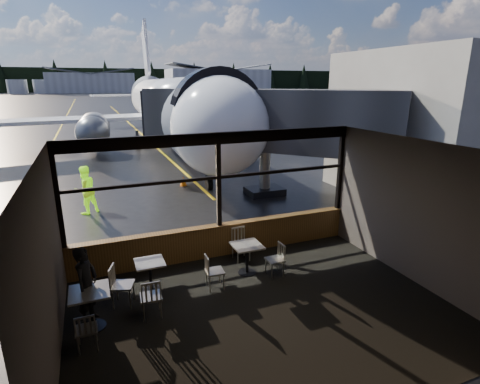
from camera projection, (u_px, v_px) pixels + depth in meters
ground_plane at (96, 98)px, 117.58m from camera, size 520.00×520.00×0.00m
carpet_floor at (265, 312)px, 8.04m from camera, size 8.00×6.00×0.01m
ceiling at (268, 151)px, 7.05m from camera, size 8.00×6.00×0.04m
wall_left at (46, 273)px, 6.12m from camera, size 0.04×6.00×3.50m
wall_right at (417, 213)px, 8.98m from camera, size 0.04×6.00×3.50m
wall_back at (367, 322)px, 4.88m from camera, size 8.00×0.04×3.50m
window_sill at (219, 241)px, 10.58m from camera, size 8.00×0.28×0.90m
window_header at (218, 138)px, 9.77m from camera, size 8.00×0.18×0.30m
mullion_left at (57, 197)px, 8.68m from camera, size 0.12×0.12×2.60m
mullion_centre at (218, 181)px, 10.09m from camera, size 0.12×0.12×2.60m
mullion_right at (340, 169)px, 11.50m from camera, size 0.12×0.12×2.60m
window_transom at (218, 177)px, 10.06m from camera, size 8.00×0.10×0.08m
airliner at (167, 69)px, 27.04m from camera, size 33.09×38.87×11.31m
jet_bridge at (256, 136)px, 16.19m from camera, size 9.42×11.51×5.02m
cafe_table_near at (247, 259)px, 9.60m from camera, size 0.72×0.72×0.79m
cafe_table_mid at (151, 276)px, 8.83m from camera, size 0.66×0.66×0.73m
cafe_table_left at (91, 309)px, 7.43m from camera, size 0.75×0.75×0.83m
chair_near_e at (275, 260)px, 9.47m from camera, size 0.48×0.48×0.86m
chair_near_w at (215, 272)px, 8.88m from camera, size 0.50×0.50×0.87m
chair_near_n at (241, 245)px, 10.30m from camera, size 0.53×0.53×0.92m
chair_mid_s at (151, 297)px, 7.80m from camera, size 0.52×0.52×0.90m
chair_mid_w at (123, 286)px, 8.19m from camera, size 0.66×0.66×0.95m
chair_left_s at (86, 330)px, 6.85m from camera, size 0.43×0.43×0.80m
passenger at (87, 285)px, 7.55m from camera, size 0.63×0.71×1.64m
ground_crew at (85, 190)px, 13.93m from camera, size 1.11×1.04×1.81m
cone_nose at (183, 181)px, 17.85m from camera, size 0.33×0.33×0.46m
terminal_annex at (425, 126)px, 15.67m from camera, size 5.00×7.00×6.00m
hangar_mid at (91, 82)px, 174.06m from camera, size 38.00×15.00×10.00m
hangar_right at (218, 80)px, 188.98m from camera, size 50.00×20.00×12.00m
fuel_tank_a at (17, 87)px, 161.23m from camera, size 8.00×8.00×6.00m
fuel_tank_b at (43, 87)px, 164.80m from camera, size 8.00×8.00×6.00m
fuel_tank_c at (68, 87)px, 168.38m from camera, size 8.00×8.00×6.00m
treeline at (90, 80)px, 196.04m from camera, size 360.00×3.00×12.00m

